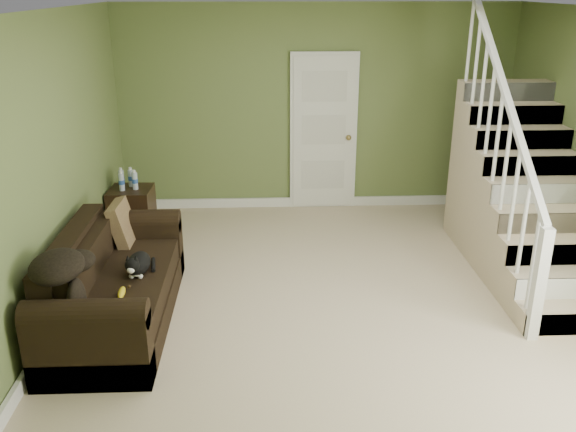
{
  "coord_description": "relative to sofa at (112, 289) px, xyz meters",
  "views": [
    {
      "loc": [
        -0.68,
        -4.97,
        2.79
      ],
      "look_at": [
        -0.45,
        0.44,
        0.73
      ],
      "focal_mm": 38.0,
      "sensor_mm": 36.0,
      "label": 1
    }
  ],
  "objects": [
    {
      "name": "floor",
      "position": [
        2.02,
        0.19,
        -0.31
      ],
      "size": [
        5.0,
        5.5,
        0.01
      ],
      "primitive_type": "cube",
      "color": "#C9B991",
      "rests_on": "ground"
    },
    {
      "name": "wall_back",
      "position": [
        2.02,
        2.94,
        0.99
      ],
      "size": [
        5.0,
        0.04,
        2.6
      ],
      "primitive_type": "cube",
      "color": "olive",
      "rests_on": "floor"
    },
    {
      "name": "cat",
      "position": [
        0.24,
        0.01,
        0.23
      ],
      "size": [
        0.24,
        0.51,
        0.24
      ],
      "rotation": [
        0.0,
        0.0,
        -0.09
      ],
      "color": "black",
      "rests_on": "sofa"
    },
    {
      "name": "staircase",
      "position": [
        4.01,
        1.15,
        0.33
      ],
      "size": [
        1.0,
        2.51,
        2.82
      ],
      "color": "#C9B991",
      "rests_on": "floor"
    },
    {
      "name": "wall_left",
      "position": [
        -0.48,
        0.19,
        0.99
      ],
      "size": [
        0.04,
        5.5,
        2.6
      ],
      "primitive_type": "cube",
      "color": "olive",
      "rests_on": "floor"
    },
    {
      "name": "baseboard_left",
      "position": [
        -0.45,
        0.19,
        -0.25
      ],
      "size": [
        0.04,
        5.5,
        0.12
      ],
      "primitive_type": "cube",
      "color": "white",
      "rests_on": "floor"
    },
    {
      "name": "throw_blanket",
      "position": [
        -0.2,
        -0.66,
        0.54
      ],
      "size": [
        0.42,
        0.53,
        0.21
      ],
      "primitive_type": "ellipsoid",
      "rotation": [
        0.0,
        0.0,
        0.07
      ],
      "color": "black",
      "rests_on": "sofa"
    },
    {
      "name": "throw_pillow",
      "position": [
        -0.04,
        0.75,
        0.31
      ],
      "size": [
        0.22,
        0.44,
        0.45
      ],
      "primitive_type": "cube",
      "rotation": [
        0.0,
        -0.24,
        -0.02
      ],
      "color": "#4B351E",
      "rests_on": "sofa"
    },
    {
      "name": "side_table",
      "position": [
        -0.21,
        1.99,
        -0.01
      ],
      "size": [
        0.49,
        0.49,
        0.81
      ],
      "rotation": [
        0.0,
        0.0,
        -0.03
      ],
      "color": "black",
      "rests_on": "floor"
    },
    {
      "name": "ceiling",
      "position": [
        2.02,
        0.19,
        2.29
      ],
      "size": [
        5.0,
        5.5,
        0.01
      ],
      "primitive_type": "cube",
      "color": "white",
      "rests_on": "wall_back"
    },
    {
      "name": "banana",
      "position": [
        0.18,
        -0.38,
        0.16
      ],
      "size": [
        0.07,
        0.2,
        0.06
      ],
      "primitive_type": "ellipsoid",
      "rotation": [
        0.0,
        0.0,
        0.05
      ],
      "color": "yellow",
      "rests_on": "sofa"
    },
    {
      "name": "sofa",
      "position": [
        0.0,
        0.0,
        0.0
      ],
      "size": [
        0.89,
        2.07,
        0.82
      ],
      "color": "black",
      "rests_on": "floor"
    },
    {
      "name": "wall_front",
      "position": [
        2.02,
        -2.56,
        0.99
      ],
      "size": [
        5.0,
        0.04,
        2.6
      ],
      "primitive_type": "cube",
      "color": "olive",
      "rests_on": "floor"
    },
    {
      "name": "baseboard_back",
      "position": [
        2.02,
        2.91,
        -0.25
      ],
      "size": [
        5.0,
        0.04,
        0.12
      ],
      "primitive_type": "cube",
      "color": "white",
      "rests_on": "floor"
    },
    {
      "name": "door",
      "position": [
        2.12,
        2.89,
        0.69
      ],
      "size": [
        0.86,
        0.12,
        2.02
      ],
      "color": "white",
      "rests_on": "floor"
    }
  ]
}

